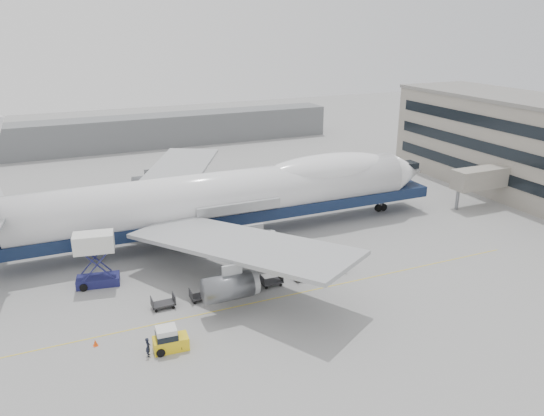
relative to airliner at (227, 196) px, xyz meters
name	(u,v)px	position (x,y,z in m)	size (l,w,h in m)	color
ground	(258,273)	(-0.64, -12.00, -5.62)	(260.00, 260.00, 0.00)	gray
apron_line	(280,297)	(-0.64, -18.00, -5.62)	(60.00, 0.15, 0.01)	gold
hangar	(94,136)	(-10.64, 58.00, -2.12)	(110.00, 8.00, 7.00)	slate
airliner	(227,196)	(0.00, 0.00, 0.00)	(67.00, 55.30, 19.98)	white
catering_truck	(95,256)	(-17.53, -7.48, -2.20)	(4.79, 3.64, 5.99)	navy
baggage_tug	(169,340)	(-13.30, -22.56, -4.65)	(3.11, 1.81, 2.20)	yellow
ground_worker	(148,347)	(-15.17, -22.77, -4.75)	(0.64, 0.42, 1.75)	black
traffic_cone	(95,343)	(-19.17, -19.36, -5.33)	(0.42, 0.42, 0.62)	#FA4C0D
dolly_0	(163,303)	(-12.19, -15.27, -5.09)	(2.30, 1.35, 1.30)	#2D2D30
dolly_1	(201,295)	(-8.25, -15.27, -5.09)	(2.30, 1.35, 1.30)	#2D2D30
dolly_2	(237,288)	(-4.31, -15.27, -5.09)	(2.30, 1.35, 1.30)	#2D2D30
dolly_3	(272,281)	(-0.37, -15.27, -5.09)	(2.30, 1.35, 1.30)	#2D2D30
dolly_4	(304,274)	(3.57, -15.27, -5.09)	(2.30, 1.35, 1.30)	#2D2D30
dolly_5	(335,268)	(7.51, -15.27, -5.09)	(2.30, 1.35, 1.30)	#2D2D30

